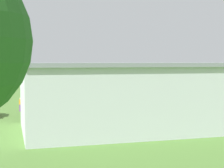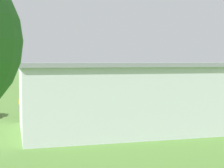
% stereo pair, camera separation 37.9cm
% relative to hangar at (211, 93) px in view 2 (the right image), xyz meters
% --- Properties ---
extents(ground_plane, '(400.00, 400.00, 0.00)m').
position_rel_hangar_xyz_m(ground_plane, '(-1.96, -34.25, -3.20)').
color(ground_plane, '#568438').
extents(hangar, '(39.29, 14.50, 6.38)m').
position_rel_hangar_xyz_m(hangar, '(0.00, 0.00, 0.00)').
color(hangar, silver).
rests_on(hangar, ground_plane).
extents(biplane, '(7.29, 9.44, 3.91)m').
position_rel_hangar_xyz_m(biplane, '(5.60, -32.06, 0.65)').
color(biplane, silver).
extents(person_watching_takeoff, '(0.53, 0.53, 1.78)m').
position_rel_hangar_xyz_m(person_watching_takeoff, '(17.94, -16.14, -2.30)').
color(person_watching_takeoff, '#72338C').
rests_on(person_watching_takeoff, ground_plane).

